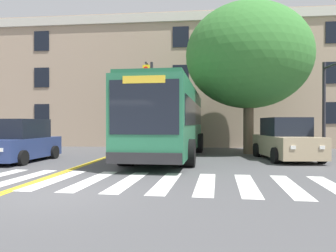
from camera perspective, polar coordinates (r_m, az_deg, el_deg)
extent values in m
plane|color=#4C4C4F|center=(8.29, -19.63, -11.00)|extent=(120.00, 120.00, 0.00)
cube|color=white|center=(10.77, -24.12, -8.33)|extent=(0.63, 3.43, 0.01)
cube|color=white|center=(10.22, -18.93, -8.79)|extent=(0.63, 3.43, 0.01)
cube|color=white|center=(9.77, -13.20, -9.20)|extent=(0.63, 3.43, 0.01)
cube|color=white|center=(9.43, -6.96, -9.56)|extent=(0.63, 3.43, 0.01)
cube|color=white|center=(9.19, -0.32, -9.81)|extent=(0.63, 3.43, 0.01)
cube|color=white|center=(9.09, 6.58, -9.93)|extent=(0.63, 3.43, 0.01)
cube|color=white|center=(9.11, 13.54, -9.91)|extent=(0.63, 3.43, 0.01)
cube|color=white|center=(9.27, 20.37, -9.75)|extent=(0.63, 3.43, 0.01)
cube|color=white|center=(9.54, 26.88, -9.48)|extent=(0.63, 3.43, 0.01)
cube|color=gold|center=(23.61, -5.38, -3.52)|extent=(0.12, 36.00, 0.01)
cube|color=gold|center=(23.57, -5.00, -3.53)|extent=(0.12, 36.00, 0.01)
cube|color=#28704C|center=(15.95, 0.28, 1.06)|extent=(2.91, 11.44, 2.91)
cube|color=black|center=(15.83, 4.80, 2.12)|extent=(0.41, 10.44, 1.05)
cube|color=black|center=(16.19, -4.15, 2.08)|extent=(0.41, 10.44, 1.05)
cube|color=black|center=(10.37, -4.23, 3.31)|extent=(2.25, 0.11, 1.74)
cube|color=yellow|center=(10.44, -4.24, 8.09)|extent=(1.38, 0.08, 0.24)
cube|color=#232326|center=(10.39, -4.26, -5.65)|extent=(2.45, 0.19, 0.36)
cube|color=#246444|center=(16.04, 0.28, 6.54)|extent=(2.75, 10.98, 0.16)
cylinder|color=black|center=(12.37, 3.43, -4.72)|extent=(0.60, 1.07, 1.05)
cylinder|color=black|center=(12.80, -7.31, -4.55)|extent=(0.60, 1.07, 1.05)
cylinder|color=black|center=(18.41, 5.10, -3.02)|extent=(0.60, 1.07, 1.05)
cylinder|color=black|center=(18.70, -2.23, -2.96)|extent=(0.60, 1.07, 1.05)
cylinder|color=black|center=(19.51, 5.29, -2.82)|extent=(0.60, 1.07, 1.05)
cylinder|color=black|center=(19.78, -1.64, -2.77)|extent=(0.60, 1.07, 1.05)
cube|color=navy|center=(15.48, -24.34, -3.49)|extent=(1.87, 4.15, 0.84)
cube|color=black|center=(15.48, -24.27, -0.40)|extent=(1.64, 2.30, 0.82)
cube|color=white|center=(13.46, -27.17, -3.73)|extent=(0.20, 0.05, 0.14)
cylinder|color=black|center=(13.95, -24.00, -5.10)|extent=(0.24, 0.61, 0.60)
cylinder|color=black|center=(16.16, -19.20, -4.33)|extent=(0.24, 0.61, 0.60)
cylinder|color=black|center=(17.06, -24.61, -4.10)|extent=(0.24, 0.61, 0.60)
cube|color=tan|center=(15.71, 19.89, -3.26)|extent=(2.37, 4.62, 0.90)
cube|color=black|center=(15.81, 19.73, -0.11)|extent=(1.91, 2.31, 0.82)
cube|color=white|center=(13.87, 25.27, -3.39)|extent=(0.20, 0.06, 0.14)
cube|color=white|center=(13.42, 20.97, -3.51)|extent=(0.20, 0.06, 0.14)
cylinder|color=black|center=(14.84, 25.19, -4.66)|extent=(0.30, 0.68, 0.66)
cylinder|color=black|center=(14.13, 18.19, -4.89)|extent=(0.30, 0.68, 0.66)
cylinder|color=black|center=(17.36, 21.26, -3.91)|extent=(0.30, 0.68, 0.66)
cylinder|color=black|center=(16.75, 15.18, -4.05)|extent=(0.30, 0.68, 0.66)
cube|color=#B7BABF|center=(25.43, -0.13, -1.83)|extent=(2.30, 4.52, 0.89)
cube|color=black|center=(25.54, -0.07, -0.05)|extent=(1.89, 2.25, 0.70)
cube|color=white|center=(23.16, 0.10, -1.84)|extent=(0.20, 0.06, 0.14)
cube|color=white|center=(23.41, -2.61, -1.82)|extent=(0.20, 0.06, 0.14)
cylinder|color=black|center=(23.93, 1.45, -2.68)|extent=(0.28, 0.68, 0.66)
cylinder|color=black|center=(24.35, -3.02, -2.63)|extent=(0.28, 0.68, 0.66)
cylinder|color=black|center=(26.59, 2.52, -2.37)|extent=(0.28, 0.68, 0.66)
cylinder|color=black|center=(26.97, -1.53, -2.33)|extent=(0.28, 0.68, 0.66)
cylinder|color=#28282D|center=(17.67, 25.52, 2.59)|extent=(0.16, 0.16, 4.62)
cylinder|color=#28282D|center=(18.97, -2.85, 3.33)|extent=(0.16, 0.16, 5.19)
cylinder|color=#28282D|center=(17.93, -3.33, 10.20)|extent=(0.23, 2.57, 0.11)
cube|color=yellow|center=(16.72, -3.81, 8.83)|extent=(0.35, 0.30, 1.00)
cylinder|color=red|center=(16.62, -3.88, 9.93)|extent=(0.22, 0.04, 0.22)
cylinder|color=black|center=(16.58, -3.88, 8.91)|extent=(0.22, 0.04, 0.22)
cylinder|color=black|center=(16.53, -3.88, 7.88)|extent=(0.22, 0.04, 0.22)
cylinder|color=brown|center=(18.21, 13.83, -0.19)|extent=(0.55, 0.55, 2.88)
ellipsoid|color=#387A33|center=(18.57, 13.85, 11.74)|extent=(9.35, 9.28, 5.65)
cube|color=tan|center=(27.71, -7.46, 6.68)|extent=(37.31, 9.00, 9.29)
cube|color=beige|center=(24.23, -10.20, 17.85)|extent=(37.31, 0.16, 0.60)
cube|color=black|center=(25.06, -21.12, 1.98)|extent=(1.10, 0.06, 1.40)
cube|color=black|center=(22.29, 2.23, 2.21)|extent=(1.10, 0.06, 1.40)
cube|color=black|center=(23.73, 26.95, 2.05)|extent=(1.10, 0.06, 1.40)
cube|color=black|center=(25.26, -21.13, 7.89)|extent=(1.10, 0.06, 1.40)
cube|color=black|center=(22.51, 2.23, 8.84)|extent=(1.10, 0.06, 1.40)
cube|color=black|center=(23.95, 26.98, 8.28)|extent=(1.10, 0.06, 1.40)
cube|color=black|center=(25.73, -21.15, 13.64)|extent=(1.10, 0.06, 1.40)
cube|color=black|center=(23.04, 2.23, 15.25)|extent=(1.10, 0.06, 1.40)
cube|color=black|center=(24.44, 27.00, 14.33)|extent=(1.10, 0.06, 1.40)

